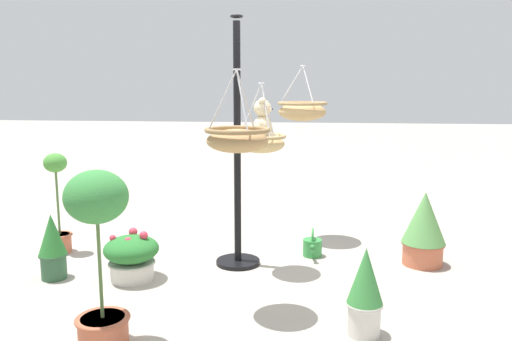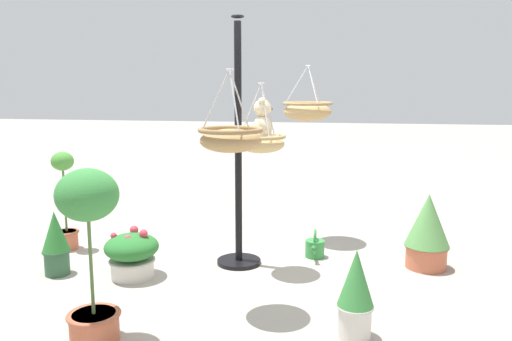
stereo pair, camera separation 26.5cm
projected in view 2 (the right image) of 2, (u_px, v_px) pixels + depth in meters
ground_plane at (253, 269)px, 5.02m from camera, size 40.00×40.00×0.00m
display_pole_central at (239, 191)px, 5.05m from camera, size 0.44×0.44×2.43m
hanging_basket_with_teddy at (261, 142)px, 4.78m from camera, size 0.46×0.46×0.65m
teddy_bear at (263, 123)px, 4.74m from camera, size 0.29×0.25×0.41m
hanging_basket_left_high at (307, 111)px, 5.72m from camera, size 0.56×0.56×0.62m
hanging_basket_right_low at (230, 139)px, 3.86m from camera, size 0.50×0.50×0.63m
potted_plant_fern_front at (428, 231)px, 4.99m from camera, size 0.43×0.43×0.74m
potted_plant_tall_leafy at (90, 238)px, 3.49m from camera, size 0.42×0.42×1.23m
potted_plant_bushy_green at (65, 204)px, 5.55m from camera, size 0.26×0.26×1.08m
potted_plant_conical_shrub at (132, 254)px, 4.77m from camera, size 0.50×0.50×0.47m
potted_plant_trailing_ivy at (356, 293)px, 3.60m from camera, size 0.27×0.27×0.65m
potted_plant_broad_leaf at (56, 243)px, 4.82m from camera, size 0.26×0.26×0.62m
watering_can at (315, 248)px, 5.34m from camera, size 0.35×0.20×0.30m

